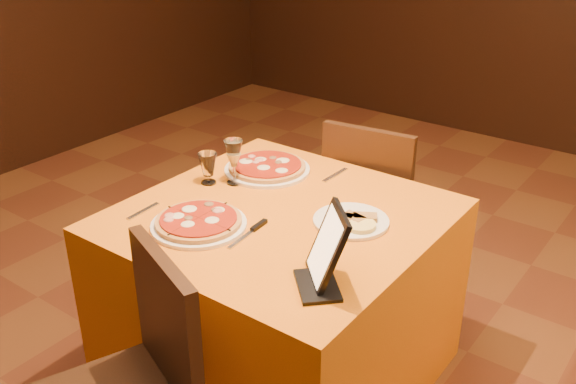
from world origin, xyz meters
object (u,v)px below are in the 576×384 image
Objects in this scene: wine_glass at (234,162)px; tablet at (327,246)px; main_table at (281,297)px; pizza_far at (267,168)px; water_glass at (208,168)px; chair_main_far at (379,206)px; pizza_near at (199,223)px.

tablet is at bearing -28.04° from wine_glass.
wine_glass is (-0.31, 0.10, 0.47)m from main_table.
wine_glass is at bearing -100.70° from pizza_far.
tablet is (0.77, -0.30, 0.06)m from water_glass.
chair_main_far reaches higher than pizza_far.
tablet reaches higher than water_glass.
pizza_far is (-0.28, 0.27, 0.39)m from main_table.
pizza_far is at bearing 101.08° from pizza_near.
pizza_near reaches higher than main_table.
main_table is at bearing -170.10° from tablet.
water_glass is at bearing 55.01° from chair_main_far.
tablet is (0.65, -0.54, 0.10)m from pizza_far.
water_glass reaches higher than main_table.
tablet is (0.69, -0.37, 0.03)m from wine_glass.
main_table is 0.55m from pizza_far.
tablet is (0.55, -0.01, 0.10)m from pizza_near.
wine_glass reaches higher than pizza_near.
pizza_far is (-0.10, 0.52, 0.00)m from pizza_near.
main_table is 0.57m from wine_glass.
main_table is at bearing -18.04° from wine_glass.
water_glass is (-0.12, -0.24, 0.05)m from pizza_far.
chair_main_far is 2.66× the size of pizza_near.
tablet reaches higher than pizza_far.
wine_glass reaches higher than water_glass.
pizza_near is at bearing -136.46° from tablet.
wine_glass is at bearing 36.54° from water_glass.
tablet is at bearing -21.40° from water_glass.
pizza_near is 0.39m from wine_glass.
pizza_near is at bearing -69.00° from wine_glass.
water_glass is at bearing -156.47° from tablet.
pizza_near is 1.80× the size of wine_glass.
main_table is 5.79× the size of wine_glass.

